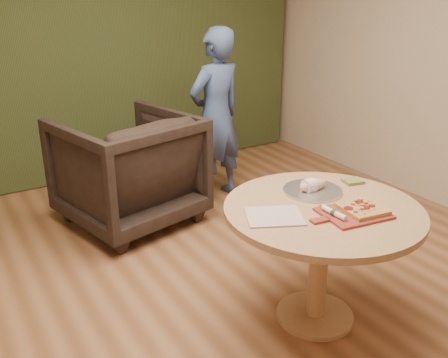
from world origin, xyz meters
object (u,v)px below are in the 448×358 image
flatbread_pizza (362,209)px  pedestal_table (322,229)px  bread_roll (312,185)px  serving_tray (312,191)px  cutlery_roll (334,213)px  armchair (128,164)px  person_standing (216,116)px  pizza_paddle (352,214)px

flatbread_pizza → pedestal_table: bearing=127.0°
pedestal_table → bread_roll: 0.29m
serving_tray → pedestal_table: bearing=-114.8°
serving_tray → bread_roll: 0.04m
cutlery_roll → bread_roll: size_ratio=1.03×
pedestal_table → armchair: size_ratio=1.09×
cutlery_roll → bread_roll: bearing=67.6°
serving_tray → cutlery_roll: bearing=-112.7°
flatbread_pizza → person_standing: size_ratio=0.16×
pizza_paddle → bread_roll: 0.36m
armchair → person_standing: bearing=171.9°
cutlery_roll → serving_tray: cutlery_roll is taller
armchair → pedestal_table: bearing=90.8°
flatbread_pizza → serving_tray: 0.38m
person_standing → armchair: bearing=-6.3°
flatbread_pizza → cutlery_roll: (-0.18, 0.04, 0.00)m
serving_tray → pizza_paddle: bearing=-94.6°
flatbread_pizza → serving_tray: (-0.03, 0.37, -0.02)m
pizza_paddle → bread_roll: bearing=94.4°
pedestal_table → flatbread_pizza: flatbread_pizza is taller
pizza_paddle → cutlery_roll: 0.12m
pedestal_table → pizza_paddle: pizza_paddle is taller
armchair → person_standing: 0.95m
person_standing → flatbread_pizza: bearing=70.3°
flatbread_pizza → cutlery_roll: bearing=168.4°
pizza_paddle → bread_roll: size_ratio=2.40×
pizza_paddle → flatbread_pizza: 0.07m
serving_tray → person_standing: size_ratio=0.22×
pizza_paddle → cutlery_roll: (-0.11, 0.02, 0.02)m
pedestal_table → flatbread_pizza: (0.13, -0.17, 0.17)m
pizza_paddle → cutlery_roll: size_ratio=2.33×
pizza_paddle → flatbread_pizza: size_ratio=1.87×
pedestal_table → person_standing: 2.01m
pedestal_table → pizza_paddle: size_ratio=2.44×
pizza_paddle → person_standing: size_ratio=0.29×
pedestal_table → bread_roll: (0.08, 0.20, 0.18)m
armchair → flatbread_pizza: bearing=93.1°
serving_tray → armchair: 1.77m
cutlery_roll → person_standing: (0.49, 2.08, 0.01)m
cutlery_roll → pedestal_table: bearing=69.5°
pedestal_table → person_standing: size_ratio=0.71×
cutlery_roll → flatbread_pizza: bearing=-12.6°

